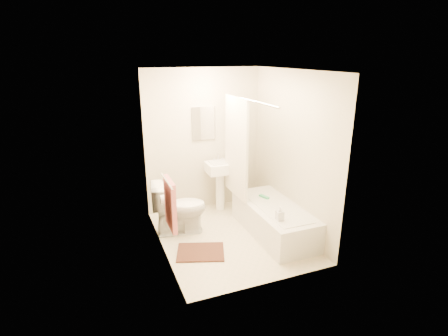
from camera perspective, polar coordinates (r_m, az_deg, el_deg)
name	(u,v)px	position (r m, az deg, el deg)	size (l,w,h in m)	color
floor	(230,236)	(5.32, 1.00, -11.08)	(2.40, 2.40, 0.00)	beige
ceiling	(231,70)	(4.65, 1.17, 15.69)	(2.40, 2.40, 0.00)	white
wall_back	(204,141)	(5.94, -3.35, 4.49)	(2.00, 0.02, 2.40)	beige
wall_left	(159,168)	(4.58, -10.57, 0.05)	(0.02, 2.40, 2.40)	beige
wall_right	(293,153)	(5.30, 11.13, 2.50)	(0.02, 2.40, 2.40)	beige
mirror	(204,123)	(5.86, -3.34, 7.30)	(0.40, 0.03, 0.55)	white
curtain_rod	(248,100)	(4.90, 3.99, 11.08)	(0.03, 0.03, 1.70)	silver
shower_curtain	(236,148)	(5.40, 2.00, 3.35)	(0.04, 0.80, 1.55)	silver
towel_bar	(167,181)	(4.39, -9.34, -2.07)	(0.02, 0.02, 0.60)	silver
towel	(170,204)	(4.51, -8.76, -5.84)	(0.06, 0.45, 0.66)	#CC7266
toilet_paper	(164,199)	(4.88, -9.70, -5.04)	(0.12, 0.12, 0.11)	white
toilet	(179,208)	(5.32, -7.32, -6.49)	(0.45, 0.81, 0.79)	silver
sink	(220,184)	(6.00, -0.58, -2.65)	(0.48, 0.38, 0.94)	white
bathtub	(274,219)	(5.37, 8.12, -8.32)	(0.69, 1.58, 0.45)	silver
bath_mat	(201,252)	(4.94, -3.84, -13.53)	(0.64, 0.48, 0.02)	#51281A
soap_bottle	(280,214)	(4.80, 9.10, -7.39)	(0.09, 0.09, 0.20)	silver
scrub_brush	(264,197)	(5.52, 6.56, -4.72)	(0.05, 0.18, 0.04)	#38A668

